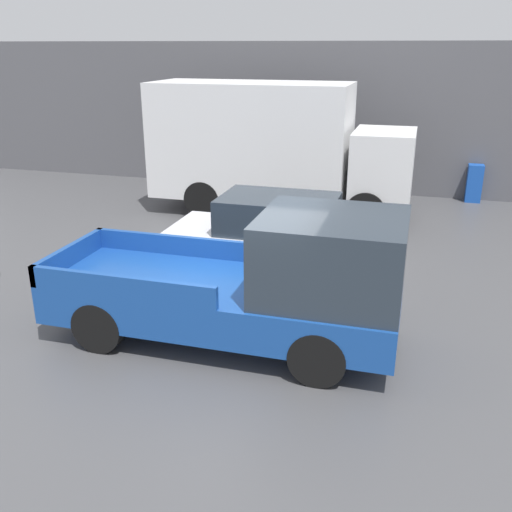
{
  "coord_description": "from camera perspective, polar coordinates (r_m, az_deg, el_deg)",
  "views": [
    {
      "loc": [
        2.58,
        -7.79,
        4.55
      ],
      "look_at": [
        0.02,
        1.11,
        1.12
      ],
      "focal_mm": 40.0,
      "sensor_mm": 36.0,
      "label": 1
    }
  ],
  "objects": [
    {
      "name": "delivery_truck",
      "position": [
        16.19,
        1.45,
        11.0
      ],
      "size": [
        7.19,
        2.35,
        3.61
      ],
      "color": "white",
      "rests_on": "ground"
    },
    {
      "name": "ground_plane",
      "position": [
        9.39,
        -2.02,
        -8.69
      ],
      "size": [
        60.0,
        60.0,
        0.0
      ],
      "primitive_type": "plane",
      "color": "#4C4C4F"
    },
    {
      "name": "pickup_truck",
      "position": [
        8.93,
        0.34,
        -2.83
      ],
      "size": [
        5.59,
        2.1,
        2.24
      ],
      "color": "#194799",
      "rests_on": "ground"
    },
    {
      "name": "building_wall",
      "position": [
        18.97,
        8.34,
        13.43
      ],
      "size": [
        28.0,
        0.15,
        4.68
      ],
      "color": "#56565B",
      "rests_on": "ground"
    },
    {
      "name": "car",
      "position": [
        12.15,
        1.87,
        2.36
      ],
      "size": [
        4.41,
        1.88,
        1.59
      ],
      "color": "silver",
      "rests_on": "ground"
    },
    {
      "name": "newspaper_box",
      "position": [
        18.84,
        20.99,
        6.8
      ],
      "size": [
        0.45,
        0.4,
        1.15
      ],
      "color": "#194CB2",
      "rests_on": "ground"
    }
  ]
}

